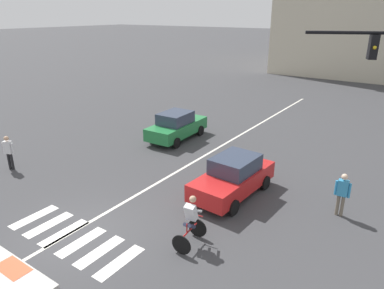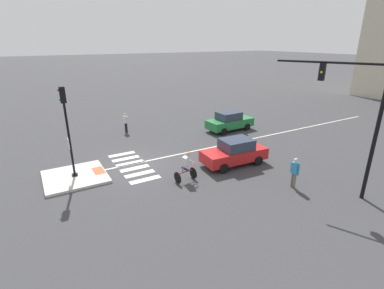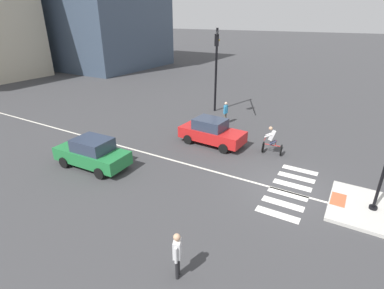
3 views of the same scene
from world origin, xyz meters
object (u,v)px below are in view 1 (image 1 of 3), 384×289
object	(u,v)px
car_red_eastbound_mid	(233,177)
pedestrian_at_curb_left	(8,150)
car_green_westbound_far	(177,126)
pedestrian_waiting_far_side	(342,191)
cyclist	(191,220)

from	to	relation	value
car_red_eastbound_mid	pedestrian_at_curb_left	bearing A→B (deg)	-158.85
car_green_westbound_far	pedestrian_waiting_far_side	size ratio (longest dim) A/B	2.49
car_red_eastbound_mid	cyclist	bearing A→B (deg)	-82.65
car_green_westbound_far	cyclist	world-z (taller)	cyclist
car_green_westbound_far	pedestrian_waiting_far_side	bearing A→B (deg)	-18.15
car_green_westbound_far	pedestrian_at_curb_left	size ratio (longest dim) A/B	2.49
car_green_westbound_far	car_red_eastbound_mid	size ratio (longest dim) A/B	0.99
car_red_eastbound_mid	cyclist	size ratio (longest dim) A/B	2.49
pedestrian_waiting_far_side	car_green_westbound_far	bearing A→B (deg)	161.85
car_green_westbound_far	cyclist	xyz separation A→B (m)	(6.45, -7.79, 0.06)
car_green_westbound_far	pedestrian_at_curb_left	world-z (taller)	pedestrian_at_curb_left
pedestrian_at_curb_left	car_red_eastbound_mid	bearing A→B (deg)	21.15
cyclist	pedestrian_waiting_far_side	size ratio (longest dim) A/B	1.01
car_red_eastbound_mid	cyclist	xyz separation A→B (m)	(0.48, -3.69, 0.06)
cyclist	pedestrian_at_curb_left	distance (m)	10.33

